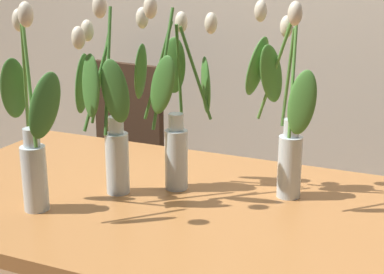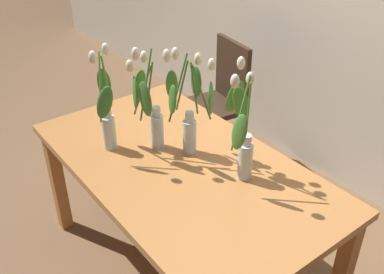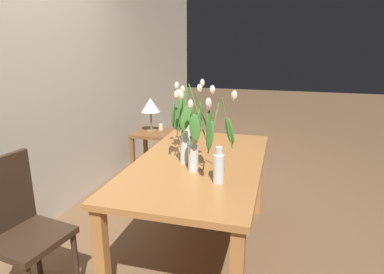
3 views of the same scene
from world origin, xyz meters
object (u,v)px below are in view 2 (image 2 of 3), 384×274
dining_table (181,177)px  tulip_vase_3 (150,112)px  tulip_vase_0 (243,137)px  dining_chair (220,96)px  tulip_vase_2 (189,111)px  tulip_vase_1 (107,117)px

dining_table → tulip_vase_3: (-0.20, -0.04, 0.30)m
tulip_vase_0 → tulip_vase_3: 0.49m
tulip_vase_0 → dining_chair: tulip_vase_0 is taller
dining_table → tulip_vase_3: 0.36m
tulip_vase_0 → tulip_vase_2: tulip_vase_2 is taller
tulip_vase_1 → dining_chair: 1.27m
tulip_vase_3 → dining_chair: size_ratio=0.62×
tulip_vase_0 → tulip_vase_3: (-0.45, -0.20, -0.01)m
tulip_vase_3 → dining_chair: tulip_vase_3 is taller
tulip_vase_2 → tulip_vase_3: size_ratio=0.99×
dining_chair → tulip_vase_0: bearing=-36.7°
dining_chair → tulip_vase_2: bearing=-49.3°
tulip_vase_0 → tulip_vase_2: 0.32m
tulip_vase_2 → dining_table: bearing=-59.0°
dining_table → tulip_vase_2: size_ratio=2.82×
tulip_vase_2 → tulip_vase_3: 0.20m
dining_table → tulip_vase_0: tulip_vase_0 is taller
tulip_vase_1 → tulip_vase_2: size_ratio=0.99×
tulip_vase_0 → tulip_vase_1: 0.69m
dining_chair → tulip_vase_3: bearing=-59.2°
dining_table → dining_chair: size_ratio=1.72×
tulip_vase_3 → dining_chair: bearing=120.8°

